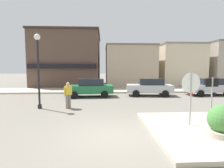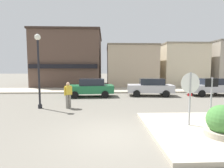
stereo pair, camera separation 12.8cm
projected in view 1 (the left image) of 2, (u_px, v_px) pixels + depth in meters
ground_plane at (116, 136)px, 6.33m from camera, size 160.00×160.00×0.00m
kerb_far at (107, 90)px, 19.17m from camera, size 80.00×4.00×0.15m
stop_sign at (191, 92)px, 7.03m from camera, size 0.81×0.13×2.30m
one_way_sign at (212, 96)px, 7.06m from camera, size 0.60×0.10×2.10m
planter at (223, 124)px, 5.94m from camera, size 1.10×1.10×1.23m
lamp_post at (38, 60)px, 10.45m from camera, size 0.36×0.36×4.54m
parked_car_nearest at (90, 87)px, 15.12m from camera, size 4.12×2.11×1.56m
parked_car_second at (150, 87)px, 15.70m from camera, size 4.16×2.20×1.56m
parked_car_third at (208, 86)px, 16.02m from camera, size 4.10×2.08×1.56m
pedestrian_crossing_near at (68, 94)px, 10.68m from camera, size 0.47×0.43×1.61m
building_corner_shop at (70, 60)px, 25.23m from camera, size 8.69×9.87×7.31m
building_storefront_left_near at (129, 66)px, 24.63m from camera, size 6.47×7.27×5.47m
building_storefront_left_mid at (175, 65)px, 26.04m from camera, size 5.86×7.94×5.79m
building_storefront_right_near at (220, 64)px, 25.49m from camera, size 5.11×6.70×6.13m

